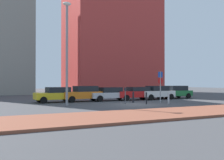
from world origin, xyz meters
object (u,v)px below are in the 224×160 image
Objects in this scene: parked_car_yellow at (56,94)px; traffic_bollard_mid at (169,98)px; street_lamp at (67,46)px; parked_car_silver at (110,94)px; parked_car_red at (136,93)px; traffic_bollard_near at (146,98)px; traffic_bollard_far at (133,97)px; parked_car_orange at (84,93)px; parked_car_green at (174,92)px; parking_sign_post at (160,83)px; parked_car_white at (157,92)px; parking_meter at (125,93)px.

parked_car_yellow is 4.29× the size of traffic_bollard_mid.
parked_car_yellow is 0.46× the size of street_lamp.
street_lamp is at bearing -146.10° from parked_car_silver.
parked_car_yellow is at bearing 90.78° from street_lamp.
parked_car_yellow is 0.87× the size of parked_car_red.
traffic_bollard_far is at bearing 99.03° from traffic_bollard_near.
parked_car_yellow is at bearing 142.71° from traffic_bollard_near.
parked_car_yellow is at bearing 177.54° from parked_car_silver.
parked_car_red is 4.33× the size of traffic_bollard_near.
parked_car_orange reaches higher than parked_car_green.
parking_sign_post is (-5.22, -4.40, 1.10)m from parked_car_green.
parked_car_orange is 0.51× the size of street_lamp.
traffic_bollard_mid is at bearing -90.11° from parking_sign_post.
traffic_bollard_near is at bearing -133.12° from parked_car_white.
parked_car_yellow is 8.84m from parked_car_red.
parked_car_yellow reaches higher than traffic_bollard_near.
parked_car_green is at bearing 35.51° from traffic_bollard_near.
parked_car_red is 0.53× the size of street_lamp.
parked_car_orange reaches higher than parked_car_white.
traffic_bollard_far is (1.00, -3.23, -0.23)m from parked_car_silver.
parked_car_yellow is at bearing 177.57° from parked_car_red.
parked_car_silver is 4.48× the size of traffic_bollard_far.
parked_car_white is at bearing -5.59° from parked_car_red.
traffic_bollard_near is (-4.41, -4.71, -0.28)m from parked_car_white.
parked_car_white reaches higher than traffic_bollard_mid.
parked_car_red is 4.42× the size of traffic_bollard_far.
parking_meter is (-3.58, -4.21, 0.20)m from parked_car_red.
traffic_bollard_near is at bearing -37.29° from parked_car_yellow.
parked_car_silver reaches higher than traffic_bollard_mid.
parked_car_green reaches higher than parked_car_silver.
parking_meter is at bearing -178.47° from parking_sign_post.
parked_car_green is (2.95, 0.54, -0.01)m from parked_car_white.
parked_car_yellow is at bearing 178.77° from parked_car_orange.
parked_car_orange is 6.02m from parked_car_red.
parked_car_green is at bearing 47.33° from traffic_bollard_mid.
traffic_bollard_mid is at bearing -43.04° from traffic_bollard_far.
parked_car_green is 4.21× the size of traffic_bollard_near.
parked_car_orange is 6.39m from street_lamp.
parked_car_orange reaches higher than traffic_bollard_mid.
parked_car_orange reaches higher than traffic_bollard_near.
parked_car_yellow is 3.79× the size of traffic_bollard_near.
parked_car_green is at bearing 26.30° from parking_meter.
parked_car_orange is 11.55m from parked_car_green.
parked_car_white is at bearing 66.10° from traffic_bollard_mid.
street_lamp is at bearing 169.40° from traffic_bollard_mid.
parking_sign_post is at bearing 21.67° from traffic_bollard_near.
parked_car_silver is 1.04× the size of parked_car_green.
traffic_bollard_near reaches higher than traffic_bollard_mid.
parking_sign_post is (-2.27, -3.86, 1.09)m from parked_car_white.
parked_car_silver is at bearing 129.06° from parking_sign_post.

